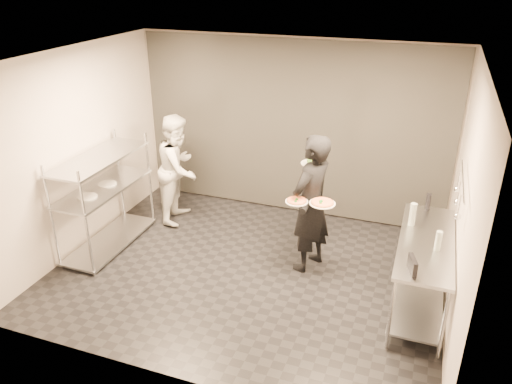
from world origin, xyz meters
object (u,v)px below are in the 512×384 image
(chef, at_px, (179,168))
(bottle_green, at_px, (413,214))
(pass_rack, at_px, (104,197))
(salad_plate, at_px, (312,162))
(bottle_clear, at_px, (438,241))
(pizza_plate_near, at_px, (297,201))
(pizza_plate_far, at_px, (322,203))
(pos_monitor, at_px, (412,265))
(prep_counter, at_px, (423,262))
(bottle_dark, at_px, (428,202))
(waiter, at_px, (311,204))

(chef, xyz_separation_m, bottle_green, (3.53, -0.79, 0.20))
(pass_rack, xyz_separation_m, salad_plate, (2.79, 0.72, 0.63))
(bottle_clear, bearing_deg, salad_plate, 151.27)
(pizza_plate_near, distance_m, bottle_green, 1.39)
(chef, relative_size, pizza_plate_far, 5.26)
(salad_plate, bearing_deg, pizza_plate_far, -61.04)
(chef, xyz_separation_m, bottle_clear, (3.84, -1.28, 0.18))
(chef, relative_size, pizza_plate_near, 6.02)
(pizza_plate_far, distance_m, pos_monitor, 1.49)
(pass_rack, xyz_separation_m, prep_counter, (4.33, 0.00, -0.14))
(pos_monitor, bearing_deg, pass_rack, 153.27)
(prep_counter, height_order, bottle_dark, bottle_dark)
(pass_rack, distance_m, pizza_plate_near, 2.77)
(bottle_green, bearing_deg, pizza_plate_near, -174.53)
(bottle_clear, relative_size, bottle_dark, 1.05)
(waiter, bearing_deg, pizza_plate_near, -6.54)
(pizza_plate_near, xyz_separation_m, bottle_clear, (1.69, -0.36, -0.04))
(prep_counter, distance_m, waiter, 1.55)
(bottle_green, bearing_deg, salad_plate, 163.15)
(bottle_green, distance_m, bottle_dark, 0.51)
(waiter, relative_size, pizza_plate_near, 6.58)
(chef, distance_m, pos_monitor, 4.05)
(waiter, height_order, bottle_clear, waiter)
(salad_plate, xyz_separation_m, bottle_dark, (1.50, 0.08, -0.37))
(salad_plate, distance_m, bottle_green, 1.44)
(chef, bearing_deg, pass_rack, 145.23)
(bottle_clear, xyz_separation_m, bottle_dark, (-0.14, 0.98, -0.01))
(prep_counter, distance_m, bottle_green, 0.57)
(bottle_clear, bearing_deg, bottle_dark, 98.36)
(pos_monitor, bearing_deg, chef, 136.19)
(pizza_plate_far, relative_size, bottle_green, 1.16)
(pass_rack, height_order, bottle_clear, pass_rack)
(pizza_plate_far, bearing_deg, waiter, 134.77)
(pos_monitor, bearing_deg, bottle_green, 77.11)
(chef, relative_size, bottle_clear, 7.47)
(waiter, height_order, chef, waiter)
(chef, distance_m, salad_plate, 2.29)
(pizza_plate_near, height_order, bottle_dark, bottle_dark)
(bottle_clear, bearing_deg, pizza_plate_far, 163.26)
(pass_rack, distance_m, bottle_clear, 4.45)
(prep_counter, bearing_deg, pizza_plate_far, 169.67)
(waiter, bearing_deg, bottle_green, 106.53)
(pos_monitor, distance_m, bottle_clear, 0.58)
(bottle_green, bearing_deg, chef, 167.46)
(salad_plate, bearing_deg, bottle_dark, 3.02)
(waiter, bearing_deg, salad_plate, -143.12)
(waiter, relative_size, bottle_green, 6.67)
(waiter, height_order, bottle_dark, waiter)
(pos_monitor, height_order, bottle_clear, bottle_clear)
(pizza_plate_far, xyz_separation_m, bottle_clear, (1.38, -0.41, -0.04))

